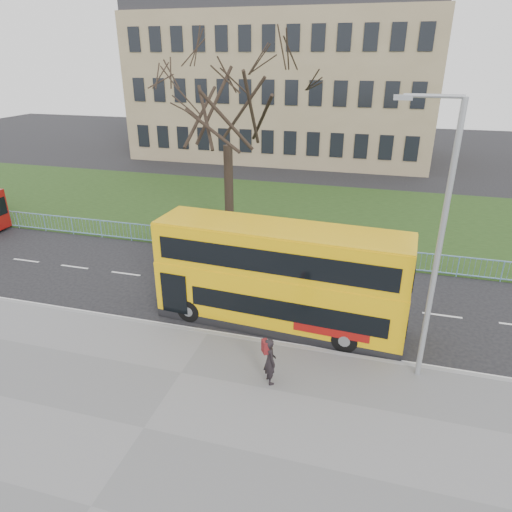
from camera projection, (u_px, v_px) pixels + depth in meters
The scene contains 10 objects.
ground at pixel (222, 315), 19.29m from camera, with size 120.00×120.00×0.00m, color black.
pavement at pixel (144, 429), 13.31m from camera, with size 80.00×10.50×0.12m, color slate.
kerb at pixel (208, 333), 17.89m from camera, with size 80.00×0.20×0.14m, color gray.
grass_verge at pixel (290, 212), 31.88m from camera, with size 80.00×15.40×0.08m, color #1E3814.
guard_railing at pixel (262, 246), 24.89m from camera, with size 40.00×0.12×1.10m, color #79ACD8, non-canonical shape.
bare_tree at pixel (227, 128), 26.33m from camera, with size 8.63×8.63×12.33m, color black, non-canonical shape.
civic_building at pixel (285, 87), 48.56m from camera, with size 30.00×15.00×14.00m, color #8E7B5A.
yellow_bus at pixel (279, 275), 17.84m from camera, with size 9.97×2.99×4.12m.
pedestrian at pixel (270, 361), 14.85m from camera, with size 0.61×0.40×1.67m, color black.
street_lamp at pixel (437, 239), 13.60m from camera, with size 1.91×0.21×9.02m.
Camera 1 is at (5.88, -15.64, 10.06)m, focal length 32.00 mm.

